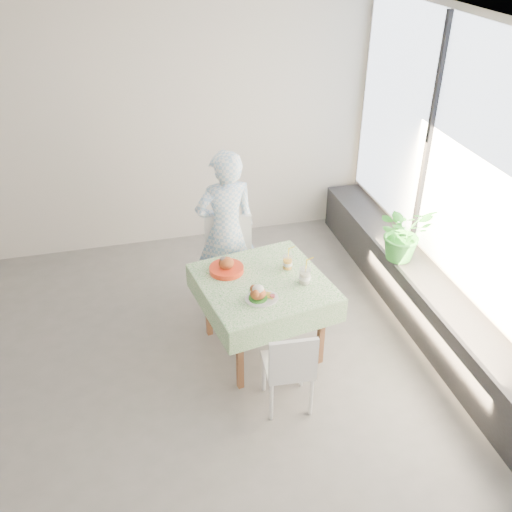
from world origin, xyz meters
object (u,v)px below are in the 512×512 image
object	(u,v)px
cafe_table	(263,307)
juice_cup_orange	(288,263)
chair_near	(288,381)
main_dish	(260,295)
potted_plant	(403,232)
chair_far	(229,284)
diner	(226,230)

from	to	relation	value
cafe_table	juice_cup_orange	size ratio (longest dim) A/B	4.73
cafe_table	chair_near	size ratio (longest dim) A/B	1.52
chair_near	main_dish	size ratio (longest dim) A/B	2.82
chair_near	juice_cup_orange	world-z (taller)	juice_cup_orange
cafe_table	main_dish	xyz separation A→B (m)	(-0.10, -0.26, 0.33)
main_dish	potted_plant	size ratio (longest dim) A/B	0.49
main_dish	juice_cup_orange	xyz separation A→B (m)	(0.35, 0.39, 0.01)
juice_cup_orange	chair_far	bearing A→B (deg)	129.50
juice_cup_orange	potted_plant	bearing A→B (deg)	11.90
diner	cafe_table	bearing A→B (deg)	95.02
chair_near	main_dish	distance (m)	0.72
chair_near	chair_far	bearing A→B (deg)	97.65
cafe_table	main_dish	world-z (taller)	main_dish
diner	chair_far	bearing A→B (deg)	78.80
cafe_table	diner	world-z (taller)	diner
chair_near	cafe_table	bearing A→B (deg)	91.19
chair_far	diner	distance (m)	0.54
chair_near	potted_plant	size ratio (longest dim) A/B	1.37
cafe_table	chair_far	distance (m)	0.69
juice_cup_orange	potted_plant	size ratio (longest dim) A/B	0.44
chair_near	diner	world-z (taller)	diner
main_dish	juice_cup_orange	distance (m)	0.53
chair_far	chair_near	distance (m)	1.37
chair_near	diner	distance (m)	1.64
diner	potted_plant	bearing A→B (deg)	160.27
chair_near	potted_plant	bearing A→B (deg)	36.63
chair_near	main_dish	world-z (taller)	main_dish
cafe_table	chair_far	size ratio (longest dim) A/B	1.25
chair_far	potted_plant	bearing A→B (deg)	-8.57
cafe_table	diner	size ratio (longest dim) A/B	0.74
diner	potted_plant	world-z (taller)	diner
juice_cup_orange	potted_plant	world-z (taller)	potted_plant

